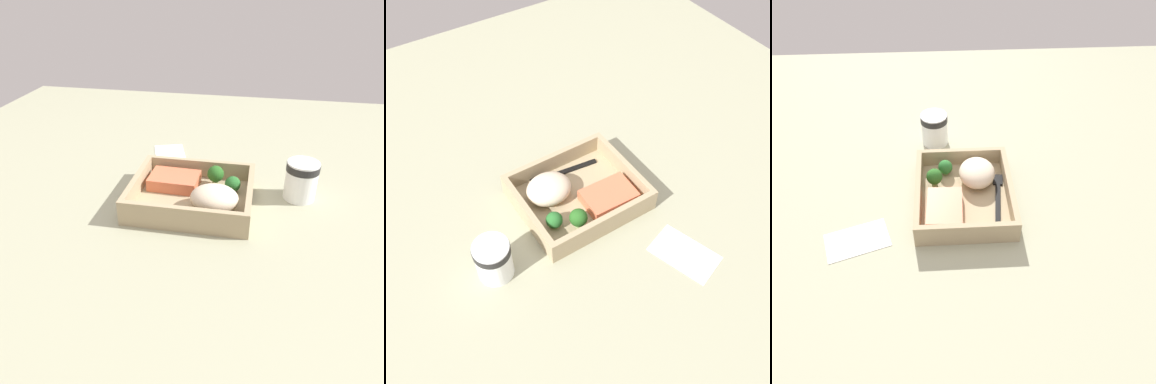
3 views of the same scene
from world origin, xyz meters
The scene contains 10 objects.
ground_plane centered at (0.00, 0.00, -1.00)cm, with size 160.00×160.00×2.00cm, color #9C9D80.
takeout_tray centered at (0.00, 0.00, 0.60)cm, with size 25.20×21.45×1.20cm, color tan.
tray_rim centered at (0.00, 0.00, 3.25)cm, with size 25.20×21.45×4.10cm.
salmon_fillet centered at (-4.81, 4.42, 2.55)cm, with size 10.76×7.55×2.70cm, color #DB6A48.
mashed_potatoes centered at (5.15, -3.30, 3.74)cm, with size 9.75×8.33×5.09cm, color beige.
broccoli_floret_1 centered at (4.10, 6.55, 3.88)cm, with size 3.71×3.71×4.66cm.
broccoli_floret_2 centered at (8.18, 3.98, 3.18)cm, with size 3.43×3.43×3.76cm.
fork centered at (-0.09, -7.70, 1.42)cm, with size 15.88×3.56×0.44cm.
paper_cup centered at (22.51, 6.45, 4.77)cm, with size 6.97×6.97×8.55cm.
receipt_slip centered at (-10.25, 22.70, 0.12)cm, with size 7.83×12.71×0.24cm, color white.
Camera 2 is at (33.01, 51.44, 75.00)cm, focal length 42.00 mm.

